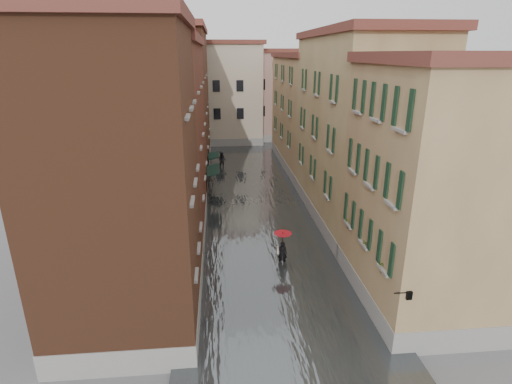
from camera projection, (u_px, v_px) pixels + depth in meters
name	position (u px, v px, depth m)	size (l,w,h in m)	color
ground	(276.00, 284.00, 21.82)	(120.00, 120.00, 0.00)	slate
floodwater	(254.00, 200.00, 34.01)	(10.00, 60.00, 0.20)	#464B4D
building_left_near	(124.00, 186.00, 17.19)	(6.00, 8.00, 13.00)	brown
building_left_mid	(159.00, 140.00, 27.61)	(6.00, 14.00, 12.50)	brown
building_left_far	(178.00, 103.00, 41.47)	(6.00, 16.00, 14.00)	brown
building_right_near	(432.00, 193.00, 18.67)	(6.00, 8.00, 11.50)	#97734E
building_right_mid	(356.00, 133.00, 28.76)	(6.00, 14.00, 13.00)	tan
building_right_far	(310.00, 114.00, 43.11)	(6.00, 16.00, 11.50)	#97734E
building_end_cream	(217.00, 95.00, 55.14)	(12.00, 9.00, 13.00)	#B7AA91
building_end_pink	(279.00, 96.00, 57.98)	(10.00, 9.00, 12.00)	tan
awning_near	(213.00, 171.00, 33.83)	(1.09, 3.34, 2.80)	black
awning_far	(213.00, 156.00, 38.64)	(1.09, 2.73, 2.80)	black
wall_lantern	(408.00, 295.00, 15.58)	(0.71, 0.22, 0.35)	black
window_planters	(367.00, 237.00, 19.26)	(0.59, 5.56, 0.84)	brown
pedestrian_main	(282.00, 244.00, 23.33)	(1.07, 1.07, 2.06)	black
pedestrian_far	(222.00, 160.00, 43.33)	(0.90, 0.70, 1.84)	black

